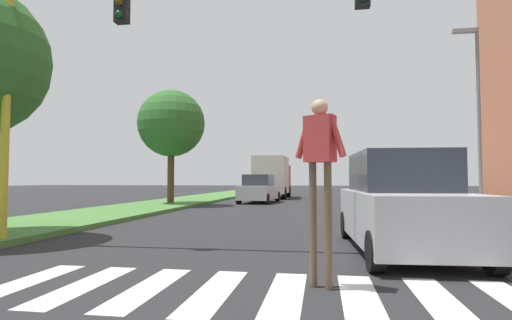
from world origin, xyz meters
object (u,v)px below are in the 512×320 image
tree_far (171,124)px  truck_box_delivery (272,177)px  sedan_midblock (259,190)px  traffic_light_gantry (120,39)px  suv_crossing (401,204)px  pedestrian_performer (320,161)px  street_lamp_right (476,102)px

tree_far → truck_box_delivery: 11.19m
sedan_midblock → traffic_light_gantry: bearing=-91.2°
suv_crossing → pedestrian_performer: bearing=-117.8°
suv_crossing → sedan_midblock: 17.10m
street_lamp_right → pedestrian_performer: bearing=-117.1°
suv_crossing → traffic_light_gantry: bearing=-173.8°
traffic_light_gantry → suv_crossing: size_ratio=1.92×
tree_far → sedan_midblock: 6.70m
street_lamp_right → sedan_midblock: 12.81m
tree_far → pedestrian_performer: (8.07, -15.64, -2.80)m
pedestrian_performer → sedan_midblock: size_ratio=0.57×
tree_far → street_lamp_right: bearing=-13.4°
tree_far → suv_crossing: tree_far is taller
traffic_light_gantry → sedan_midblock: (0.36, 16.86, -3.57)m
suv_crossing → truck_box_delivery: (-5.27, 22.55, 0.70)m
street_lamp_right → truck_box_delivery: street_lamp_right is taller
pedestrian_performer → street_lamp_right: bearing=62.9°
pedestrian_performer → truck_box_delivery: 25.81m
traffic_light_gantry → pedestrian_performer: bearing=-30.0°
pedestrian_performer → traffic_light_gantry: bearing=150.0°
pedestrian_performer → truck_box_delivery: bearing=98.2°
street_lamp_right → truck_box_delivery: 16.89m
tree_far → suv_crossing: bearing=-52.7°
pedestrian_performer → suv_crossing: (1.58, 2.99, -0.73)m
tree_far → pedestrian_performer: size_ratio=2.47×
sedan_midblock → pedestrian_performer: bearing=-78.9°
traffic_light_gantry → pedestrian_performer: (4.12, -2.38, -2.70)m
pedestrian_performer → suv_crossing: 3.46m
traffic_light_gantry → pedestrian_performer: traffic_light_gantry is taller
street_lamp_right → truck_box_delivery: bearing=126.8°
tree_far → traffic_light_gantry: (3.94, -13.26, -0.10)m
pedestrian_performer → suv_crossing: pedestrian_performer is taller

